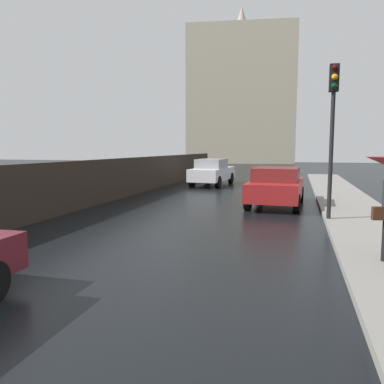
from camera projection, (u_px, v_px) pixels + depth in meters
car_red_near_kerb at (276, 186)px, 14.46m from camera, size 2.06×4.16×1.47m
car_white_mid_road at (212, 172)px, 22.60m from camera, size 1.99×4.56×1.55m
traffic_light at (333, 113)px, 10.87m from camera, size 0.26×0.39×4.38m
distant_tower at (241, 97)px, 57.28m from camera, size 16.30×11.09×22.75m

